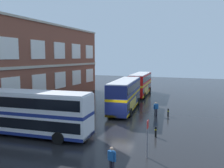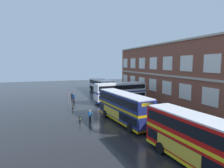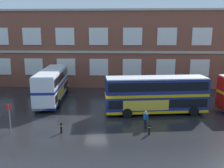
{
  "view_description": "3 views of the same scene",
  "coord_description": "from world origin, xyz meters",
  "px_view_note": "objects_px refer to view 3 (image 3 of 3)",
  "views": [
    {
      "loc": [
        -22.78,
        -8.0,
        7.11
      ],
      "look_at": [
        3.31,
        2.42,
        3.84
      ],
      "focal_mm": 37.32,
      "sensor_mm": 36.0,
      "label": 1
    },
    {
      "loc": [
        30.02,
        -8.0,
        8.21
      ],
      "look_at": [
        1.04,
        1.85,
        4.78
      ],
      "focal_mm": 30.19,
      "sensor_mm": 36.0,
      "label": 2
    },
    {
      "loc": [
        2.81,
        -24.4,
        8.82
      ],
      "look_at": [
        1.42,
        3.88,
        2.8
      ],
      "focal_mm": 39.39,
      "sensor_mm": 36.0,
      "label": 3
    }
  ],
  "objects_px": {
    "double_decker_middle": "(156,94)",
    "safety_bollard_west": "(149,129)",
    "double_decker_near": "(52,84)",
    "bus_stand_flag": "(9,116)",
    "second_passenger": "(146,119)",
    "safety_bollard_east": "(61,128)"
  },
  "relations": [
    {
      "from": "second_passenger",
      "to": "safety_bollard_west",
      "type": "relative_size",
      "value": 1.79
    },
    {
      "from": "double_decker_middle",
      "to": "safety_bollard_west",
      "type": "xyz_separation_m",
      "value": [
        -1.24,
        -5.86,
        -1.66
      ]
    },
    {
      "from": "bus_stand_flag",
      "to": "safety_bollard_west",
      "type": "xyz_separation_m",
      "value": [
        12.23,
        0.31,
        -1.14
      ]
    },
    {
      "from": "double_decker_near",
      "to": "second_passenger",
      "type": "bearing_deg",
      "value": -38.39
    },
    {
      "from": "double_decker_middle",
      "to": "bus_stand_flag",
      "type": "relative_size",
      "value": 4.16
    },
    {
      "from": "double_decker_middle",
      "to": "second_passenger",
      "type": "distance_m",
      "value": 4.81
    },
    {
      "from": "double_decker_middle",
      "to": "safety_bollard_west",
      "type": "distance_m",
      "value": 6.21
    },
    {
      "from": "double_decker_near",
      "to": "bus_stand_flag",
      "type": "bearing_deg",
      "value": -93.77
    },
    {
      "from": "bus_stand_flag",
      "to": "double_decker_middle",
      "type": "bearing_deg",
      "value": 24.63
    },
    {
      "from": "safety_bollard_east",
      "to": "double_decker_middle",
      "type": "bearing_deg",
      "value": 33.23
    },
    {
      "from": "double_decker_near",
      "to": "bus_stand_flag",
      "type": "height_order",
      "value": "double_decker_near"
    },
    {
      "from": "double_decker_middle",
      "to": "second_passenger",
      "type": "height_order",
      "value": "double_decker_middle"
    },
    {
      "from": "double_decker_middle",
      "to": "safety_bollard_west",
      "type": "bearing_deg",
      "value": -101.9
    },
    {
      "from": "safety_bollard_east",
      "to": "bus_stand_flag",
      "type": "bearing_deg",
      "value": -176.46
    },
    {
      "from": "bus_stand_flag",
      "to": "safety_bollard_west",
      "type": "bearing_deg",
      "value": 1.47
    },
    {
      "from": "bus_stand_flag",
      "to": "double_decker_near",
      "type": "bearing_deg",
      "value": 86.23
    },
    {
      "from": "double_decker_near",
      "to": "bus_stand_flag",
      "type": "xyz_separation_m",
      "value": [
        -0.71,
        -10.72,
        -0.51
      ]
    },
    {
      "from": "double_decker_middle",
      "to": "safety_bollard_east",
      "type": "height_order",
      "value": "double_decker_middle"
    },
    {
      "from": "second_passenger",
      "to": "bus_stand_flag",
      "type": "relative_size",
      "value": 0.63
    },
    {
      "from": "double_decker_middle",
      "to": "bus_stand_flag",
      "type": "xyz_separation_m",
      "value": [
        -13.47,
        -6.17,
        -0.51
      ]
    },
    {
      "from": "double_decker_middle",
      "to": "safety_bollard_east",
      "type": "distance_m",
      "value": 10.89
    },
    {
      "from": "double_decker_middle",
      "to": "safety_bollard_east",
      "type": "bearing_deg",
      "value": -146.77
    }
  ]
}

